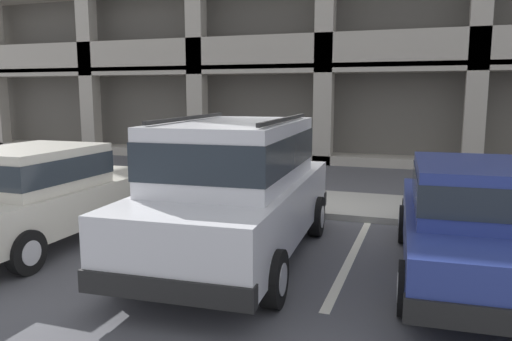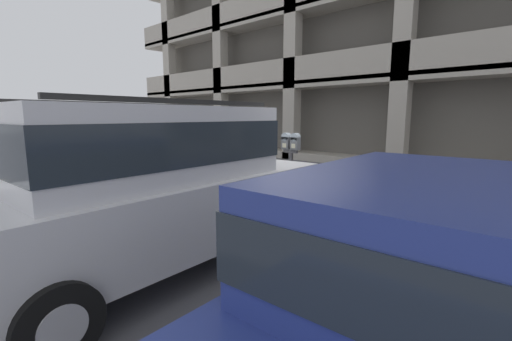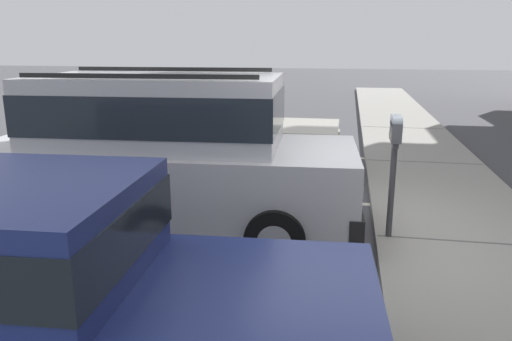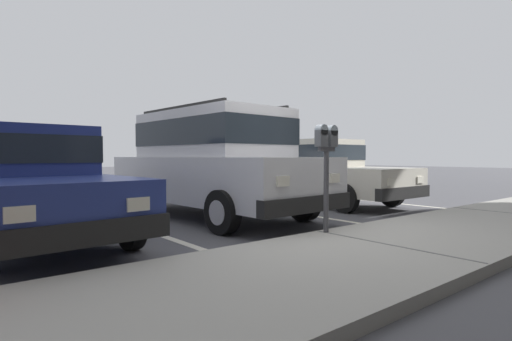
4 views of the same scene
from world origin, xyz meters
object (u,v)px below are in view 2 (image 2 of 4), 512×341
Objects in this scene: dark_hatchback at (438,283)px; parking_meter_near at (291,154)px; silver_suv at (151,181)px; red_sedan at (46,175)px.

parking_meter_near is at bearing 137.38° from dark_hatchback.
dark_hatchback is at bearing 0.02° from silver_suv.
parking_meter_near reaches higher than dark_hatchback.
silver_suv reaches higher than parking_meter_near.
silver_suv is 3.22m from red_sedan.
dark_hatchback is (3.13, 0.18, -0.27)m from silver_suv.
red_sedan is 3.10× the size of parking_meter_near.
parking_meter_near reaches higher than red_sedan.
parking_meter_near is (-3.15, 2.60, 0.38)m from dark_hatchback.
red_sedan is at bearing -136.61° from parking_meter_near.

